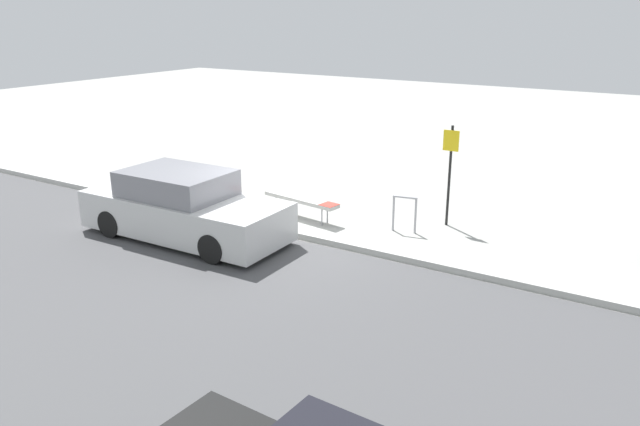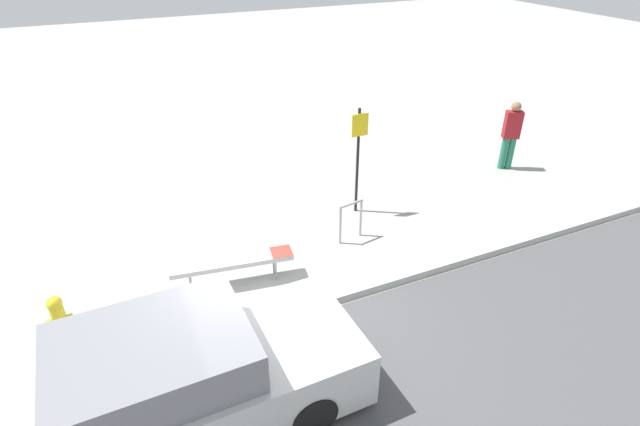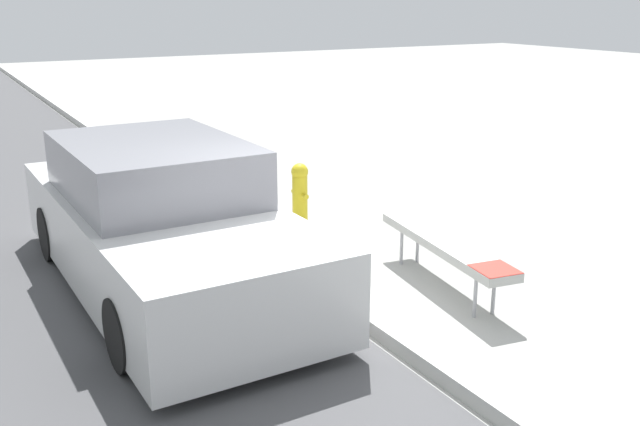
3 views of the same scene
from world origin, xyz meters
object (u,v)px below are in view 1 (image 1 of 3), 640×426
(sign_post, at_px, (450,166))
(fire_hydrant, at_px, (209,187))
(bench, at_px, (302,200))
(parked_car_near, at_px, (183,208))
(bike_rack, at_px, (405,210))

(sign_post, distance_m, fire_hydrant, 6.08)
(bench, xyz_separation_m, sign_post, (3.09, 1.35, 0.93))
(fire_hydrant, bearing_deg, parked_car_near, -60.10)
(parked_car_near, bearing_deg, fire_hydrant, 118.80)
(bench, distance_m, parked_car_near, 2.83)
(bike_rack, relative_size, sign_post, 0.36)
(sign_post, bearing_deg, fire_hydrant, -165.08)
(bench, height_order, bike_rack, bike_rack)
(sign_post, xyz_separation_m, parked_car_near, (-4.52, -3.78, -0.72))
(bench, height_order, fire_hydrant, fire_hydrant)
(bench, height_order, parked_car_near, parked_car_near)
(sign_post, relative_size, fire_hydrant, 3.01)
(bike_rack, xyz_separation_m, parked_car_near, (-3.89, -2.84, 0.16))
(bike_rack, relative_size, parked_car_near, 0.18)
(bench, bearing_deg, parked_car_near, -111.84)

